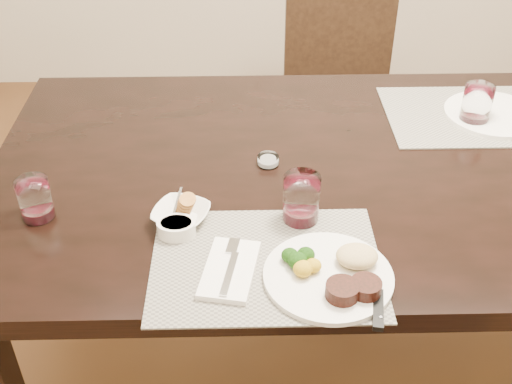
{
  "coord_description": "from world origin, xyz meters",
  "views": [
    {
      "loc": [
        -0.38,
        -1.31,
        1.62
      ],
      "look_at": [
        -0.35,
        -0.21,
        0.82
      ],
      "focal_mm": 45.0,
      "sensor_mm": 36.0,
      "label": 1
    }
  ],
  "objects_px": {
    "steak_knife": "(375,299)",
    "wine_glass_near": "(301,201)",
    "chair_far": "(340,83)",
    "cracker_bowl": "(181,214)",
    "dinner_plate": "(335,274)",
    "far_plate": "(493,114)"
  },
  "relations": [
    {
      "from": "steak_knife",
      "to": "wine_glass_near",
      "type": "xyz_separation_m",
      "value": [
        -0.12,
        0.25,
        0.04
      ]
    },
    {
      "from": "chair_far",
      "to": "wine_glass_near",
      "type": "relative_size",
      "value": 8.31
    },
    {
      "from": "cracker_bowl",
      "to": "wine_glass_near",
      "type": "bearing_deg",
      "value": 0.0
    },
    {
      "from": "chair_far",
      "to": "cracker_bowl",
      "type": "bearing_deg",
      "value": -114.09
    },
    {
      "from": "dinner_plate",
      "to": "steak_knife",
      "type": "height_order",
      "value": "dinner_plate"
    },
    {
      "from": "steak_knife",
      "to": "cracker_bowl",
      "type": "xyz_separation_m",
      "value": [
        -0.38,
        0.25,
        0.01
      ]
    },
    {
      "from": "steak_knife",
      "to": "far_plate",
      "type": "xyz_separation_m",
      "value": [
        0.45,
        0.69,
        0.0
      ]
    },
    {
      "from": "wine_glass_near",
      "to": "steak_knife",
      "type": "bearing_deg",
      "value": -64.63
    },
    {
      "from": "chair_far",
      "to": "cracker_bowl",
      "type": "distance_m",
      "value": 1.29
    },
    {
      "from": "chair_far",
      "to": "far_plate",
      "type": "distance_m",
      "value": 0.81
    },
    {
      "from": "chair_far",
      "to": "dinner_plate",
      "type": "height_order",
      "value": "chair_far"
    },
    {
      "from": "steak_knife",
      "to": "wine_glass_near",
      "type": "bearing_deg",
      "value": 125.32
    },
    {
      "from": "far_plate",
      "to": "chair_far",
      "type": "bearing_deg",
      "value": 113.65
    },
    {
      "from": "chair_far",
      "to": "steak_knife",
      "type": "xyz_separation_m",
      "value": [
        -0.13,
        -1.4,
        0.26
      ]
    },
    {
      "from": "cracker_bowl",
      "to": "far_plate",
      "type": "xyz_separation_m",
      "value": [
        0.82,
        0.44,
        -0.01
      ]
    },
    {
      "from": "cracker_bowl",
      "to": "wine_glass_near",
      "type": "relative_size",
      "value": 1.41
    },
    {
      "from": "steak_knife",
      "to": "cracker_bowl",
      "type": "relative_size",
      "value": 1.5
    },
    {
      "from": "dinner_plate",
      "to": "far_plate",
      "type": "height_order",
      "value": "dinner_plate"
    },
    {
      "from": "chair_far",
      "to": "steak_knife",
      "type": "bearing_deg",
      "value": -95.5
    },
    {
      "from": "steak_knife",
      "to": "wine_glass_near",
      "type": "distance_m",
      "value": 0.28
    },
    {
      "from": "chair_far",
      "to": "dinner_plate",
      "type": "bearing_deg",
      "value": -98.66
    },
    {
      "from": "chair_far",
      "to": "cracker_bowl",
      "type": "height_order",
      "value": "chair_far"
    }
  ]
}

